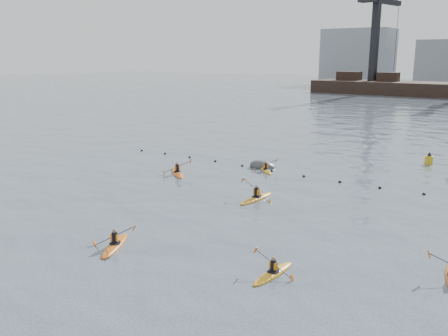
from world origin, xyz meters
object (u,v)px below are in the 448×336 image
Objects in this scene: kayaker_1 at (273,273)px; nav_buoy at (429,160)px; kayaker_3 at (257,198)px; kayaker_5 at (266,170)px; kayaker_2 at (177,173)px; kayaker_0 at (115,245)px; mooring_buoy at (263,167)px.

nav_buoy is at bearing 92.57° from kayaker_1.
kayaker_3 reaches higher than kayaker_5.
kayaker_3 is (-6.37, 9.22, 0.02)m from kayaker_1.
kayaker_2 is at bearing 169.18° from kayaker_3.
kayaker_3 is 19.22m from nav_buoy.
kayaker_1 is at bearing -14.92° from kayaker_0.
kayaker_2 is 7.35m from kayaker_5.
kayaker_5 reaches higher than mooring_buoy.
kayaker_2 is (-7.17, 13.32, 0.00)m from kayaker_0.
kayaker_2 is (-15.27, 11.54, 0.01)m from kayaker_1.
kayaker_0 reaches higher than nav_buoy.
mooring_buoy is 1.94× the size of nav_buoy.
kayaker_1 is 1.28× the size of mooring_buoy.
nav_buoy reaches higher than kayaker_5.
kayaker_1 is 1.22× the size of kayaker_5.
kayaker_0 is 1.07× the size of kayaker_1.
kayaker_2 is at bearing 90.99° from kayaker_0.
kayaker_3 is at bearing 53.77° from kayaker_0.
kayaker_1 is at bearing -87.69° from kayaker_2.
kayaker_1 is 19.25m from kayaker_5.
mooring_buoy is (4.61, 5.95, -0.11)m from kayaker_2.
nav_buoy is (10.61, 10.55, 0.28)m from kayaker_5.
kayaker_1 reaches higher than mooring_buoy.
kayaker_5 is (-3.50, 7.31, -0.02)m from kayaker_3.
nav_buoy is at bearing -6.45° from kayaker_2.
kayaker_5 is at bearing 119.42° from kayaker_3.
kayaker_2 is 2.55× the size of nav_buoy.
mooring_buoy is (-0.79, 0.97, -0.09)m from kayaker_5.
kayaker_5 is at bearing 124.97° from kayaker_1.
mooring_buoy is 14.89m from nav_buoy.
kayaker_3 is 1.51× the size of mooring_buoy.
kayaker_0 is 1.04× the size of kayaker_2.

